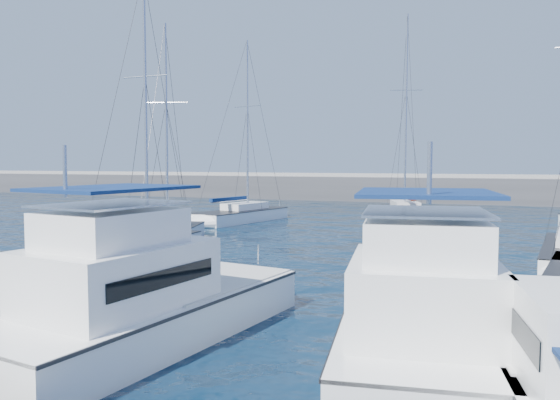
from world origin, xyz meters
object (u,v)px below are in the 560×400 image
(sailboat_back_b, at_px, (406,213))
(sailboat_mid_b, at_px, (140,246))
(sailboat_mid_a, at_px, (164,236))
(sailboat_back_a, at_px, (241,215))
(motor_yacht_stbd_inner, at_px, (422,325))
(motor_yacht_port_inner, at_px, (141,302))

(sailboat_back_b, bearing_deg, sailboat_mid_b, -131.72)
(sailboat_mid_b, relative_size, sailboat_back_b, 0.84)
(sailboat_mid_a, relative_size, sailboat_mid_b, 0.90)
(sailboat_back_a, xyz_separation_m, sailboat_back_b, (12.50, 6.58, 0.03))
(motor_yacht_stbd_inner, bearing_deg, sailboat_mid_a, 129.40)
(motor_yacht_stbd_inner, height_order, sailboat_back_a, sailboat_back_a)
(motor_yacht_port_inner, distance_m, motor_yacht_stbd_inner, 7.35)
(motor_yacht_stbd_inner, xyz_separation_m, sailboat_mid_b, (-15.57, 11.05, -0.60))
(sailboat_back_a, bearing_deg, sailboat_mid_b, -68.82)
(motor_yacht_port_inner, height_order, sailboat_mid_a, sailboat_mid_a)
(sailboat_mid_a, bearing_deg, sailboat_mid_b, -90.69)
(sailboat_mid_b, xyz_separation_m, sailboat_back_b, (10.46, 23.50, 0.02))
(motor_yacht_port_inner, distance_m, sailboat_mid_b, 14.22)
(sailboat_mid_a, xyz_separation_m, sailboat_back_b, (11.48, 19.63, 0.04))
(sailboat_mid_a, xyz_separation_m, sailboat_back_a, (-1.02, 13.05, 0.01))
(sailboat_mid_b, distance_m, sailboat_back_b, 25.72)
(motor_yacht_stbd_inner, xyz_separation_m, sailboat_back_a, (-17.61, 27.97, -0.62))
(motor_yacht_port_inner, height_order, motor_yacht_stbd_inner, same)
(motor_yacht_port_inner, relative_size, sailboat_back_b, 0.58)
(motor_yacht_stbd_inner, xyz_separation_m, sailboat_mid_a, (-16.59, 14.92, -0.63))
(motor_yacht_stbd_inner, bearing_deg, sailboat_back_a, 113.55)
(sailboat_mid_a, distance_m, sailboat_mid_b, 4.00)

